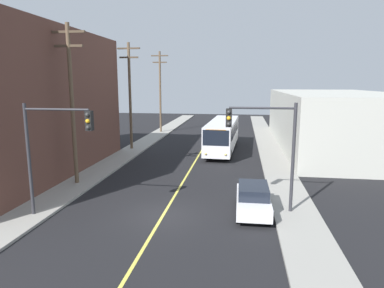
% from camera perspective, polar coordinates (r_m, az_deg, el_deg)
% --- Properties ---
extents(ground_plane, '(120.00, 120.00, 0.00)m').
position_cam_1_polar(ground_plane, '(19.15, -4.87, -11.83)').
color(ground_plane, black).
extents(sidewalk_left, '(2.50, 90.00, 0.15)m').
position_cam_1_polar(sidewalk_left, '(30.38, -13.96, -3.55)').
color(sidewalk_left, gray).
rests_on(sidewalk_left, ground).
extents(sidewalk_right, '(2.50, 90.00, 0.15)m').
position_cam_1_polar(sidewalk_right, '(28.34, 14.41, -4.57)').
color(sidewalk_right, gray).
rests_on(sidewalk_right, ground).
extents(lane_stripe_center, '(0.16, 60.00, 0.01)m').
position_cam_1_polar(lane_stripe_center, '(33.30, 1.00, -2.15)').
color(lane_stripe_center, '#D8CC4C').
rests_on(lane_stripe_center, ground).
extents(building_left_brick, '(10.00, 20.21, 11.25)m').
position_cam_1_polar(building_left_brick, '(29.60, -28.40, 6.04)').
color(building_left_brick, brown).
rests_on(building_left_brick, ground).
extents(building_right_warehouse, '(12.00, 27.92, 6.09)m').
position_cam_1_polar(building_right_warehouse, '(41.80, 22.69, 3.84)').
color(building_right_warehouse, '#B2B2A8').
rests_on(building_right_warehouse, ground).
extents(city_bus, '(3.09, 12.24, 3.20)m').
position_cam_1_polar(city_bus, '(36.00, 5.16, 1.70)').
color(city_bus, silver).
rests_on(city_bus, ground).
extents(parked_car_white, '(1.85, 4.41, 1.62)m').
position_cam_1_polar(parked_car_white, '(19.39, 10.20, -9.01)').
color(parked_car_white, silver).
rests_on(parked_car_white, ground).
extents(utility_pole_near, '(2.40, 0.28, 10.93)m').
position_cam_1_polar(utility_pole_near, '(24.82, -19.52, 7.27)').
color(utility_pole_near, brown).
rests_on(utility_pole_near, sidewalk_left).
extents(utility_pole_mid, '(2.40, 0.28, 11.06)m').
position_cam_1_polar(utility_pole_mid, '(36.60, -10.38, 8.61)').
color(utility_pole_mid, brown).
rests_on(utility_pole_mid, sidewalk_left).
extents(utility_pole_far, '(2.40, 0.28, 11.27)m').
position_cam_1_polar(utility_pole_far, '(48.89, -5.37, 9.26)').
color(utility_pole_far, brown).
rests_on(utility_pole_far, sidewalk_left).
extents(traffic_signal_left_corner, '(3.75, 0.48, 6.00)m').
position_cam_1_polar(traffic_signal_left_corner, '(18.92, -22.09, 0.73)').
color(traffic_signal_left_corner, '#2D2D33').
rests_on(traffic_signal_left_corner, sidewalk_left).
extents(traffic_signal_right_corner, '(3.75, 0.48, 6.00)m').
position_cam_1_polar(traffic_signal_right_corner, '(18.79, 12.13, 1.20)').
color(traffic_signal_right_corner, '#2D2D33').
rests_on(traffic_signal_right_corner, sidewalk_right).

